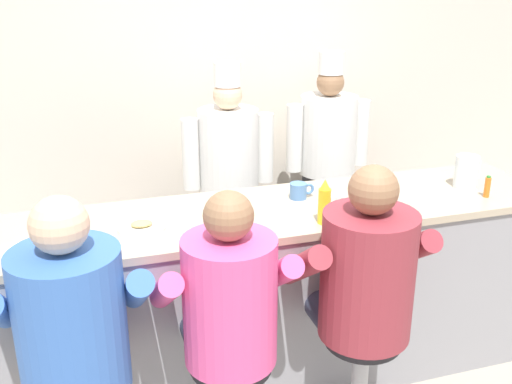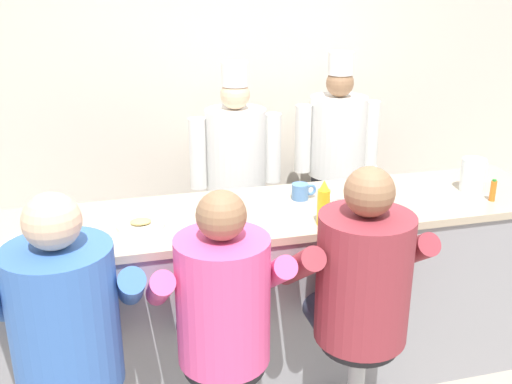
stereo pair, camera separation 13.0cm
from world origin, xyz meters
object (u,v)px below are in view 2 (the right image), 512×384
object	(u,v)px
hot_sauce_bottle_orange	(493,191)
breakfast_plate	(141,225)
coffee_mug_blue	(301,191)
cook_in_whites_near	(236,170)
mustard_bottle_yellow	(324,204)
diner_seated_pink	(222,306)
diner_seated_maroon	(359,283)
cook_in_whites_far	(336,155)
diner_seated_blue	(66,322)
ketchup_bottle_red	(374,191)
coffee_mug_white	(331,204)
cereal_bowl	(12,249)
water_pitcher_clear	(473,175)

from	to	relation	value
hot_sauce_bottle_orange	breakfast_plate	size ratio (longest dim) A/B	0.53
coffee_mug_blue	cook_in_whites_near	xyz separation A→B (m)	(-0.15, 0.95, -0.17)
mustard_bottle_yellow	cook_in_whites_near	xyz separation A→B (m)	(-0.14, 1.31, -0.23)
coffee_mug_blue	diner_seated_pink	bearing A→B (deg)	-130.58
diner_seated_maroon	cook_in_whites_far	bearing A→B (deg)	71.18
diner_seated_blue	cook_in_whites_near	xyz separation A→B (m)	(1.09, 1.64, 0.03)
ketchup_bottle_red	mustard_bottle_yellow	distance (m)	0.31
cook_in_whites_near	cook_in_whites_far	bearing A→B (deg)	8.78
coffee_mug_white	diner_seated_blue	xyz separation A→B (m)	(-1.33, -0.48, -0.20)
breakfast_plate	coffee_mug_blue	world-z (taller)	coffee_mug_blue
hot_sauce_bottle_orange	diner_seated_pink	size ratio (longest dim) A/B	0.09
coffee_mug_blue	ketchup_bottle_red	bearing A→B (deg)	-44.25
hot_sauce_bottle_orange	breakfast_plate	bearing A→B (deg)	176.15
breakfast_plate	cereal_bowl	world-z (taller)	cereal_bowl
coffee_mug_white	diner_seated_maroon	bearing A→B (deg)	-94.62
coffee_mug_white	cook_in_whites_far	xyz separation A→B (m)	(0.56, 1.29, -0.15)
coffee_mug_white	water_pitcher_clear	bearing A→B (deg)	5.92
coffee_mug_white	coffee_mug_blue	world-z (taller)	coffee_mug_blue
coffee_mug_blue	cereal_bowl	bearing A→B (deg)	-167.72
breakfast_plate	coffee_mug_blue	xyz separation A→B (m)	(0.88, 0.17, 0.03)
ketchup_bottle_red	mustard_bottle_yellow	bearing A→B (deg)	-166.71
cereal_bowl	coffee_mug_blue	world-z (taller)	coffee_mug_blue
diner_seated_blue	diner_seated_pink	size ratio (longest dim) A/B	1.04
water_pitcher_clear	diner_seated_maroon	xyz separation A→B (m)	(-0.93, -0.57, -0.26)
water_pitcher_clear	cereal_bowl	xyz separation A→B (m)	(-2.45, -0.19, -0.07)
cereal_bowl	cook_in_whites_near	xyz separation A→B (m)	(1.31, 1.27, -0.15)
diner_seated_blue	diner_seated_maroon	distance (m)	1.29
mustard_bottle_yellow	diner_seated_pink	xyz separation A→B (m)	(-0.59, -0.33, -0.29)
cereal_bowl	diner_seated_maroon	bearing A→B (deg)	-13.92
water_pitcher_clear	diner_seated_maroon	size ratio (longest dim) A/B	0.13
diner_seated_pink	ketchup_bottle_red	bearing A→B (deg)	24.50
breakfast_plate	cook_in_whites_far	size ratio (longest dim) A/B	0.14
hot_sauce_bottle_orange	diner_seated_blue	bearing A→B (deg)	-169.97
mustard_bottle_yellow	coffee_mug_blue	distance (m)	0.37
water_pitcher_clear	coffee_mug_blue	xyz separation A→B (m)	(-0.99, 0.12, -0.05)
hot_sauce_bottle_orange	breakfast_plate	distance (m)	1.89
mustard_bottle_yellow	cook_in_whites_near	size ratio (longest dim) A/B	0.14
coffee_mug_white	diner_seated_pink	world-z (taller)	diner_seated_pink
cook_in_whites_near	hot_sauce_bottle_orange	bearing A→B (deg)	-47.42
coffee_mug_blue	diner_seated_pink	world-z (taller)	diner_seated_pink
water_pitcher_clear	cereal_bowl	bearing A→B (deg)	-175.45
mustard_bottle_yellow	cereal_bowl	bearing A→B (deg)	178.31
mustard_bottle_yellow	hot_sauce_bottle_orange	bearing A→B (deg)	3.71
coffee_mug_white	breakfast_plate	bearing A→B (deg)	177.19
diner_seated_blue	cook_in_whites_far	bearing A→B (deg)	43.04
cook_in_whites_far	diner_seated_pink	bearing A→B (deg)	-125.18
diner_seated_maroon	coffee_mug_white	bearing A→B (deg)	85.38
mustard_bottle_yellow	breakfast_plate	distance (m)	0.90
cook_in_whites_far	coffee_mug_white	bearing A→B (deg)	-113.59
water_pitcher_clear	hot_sauce_bottle_orange	bearing A→B (deg)	-84.90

